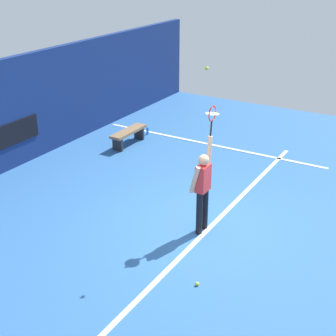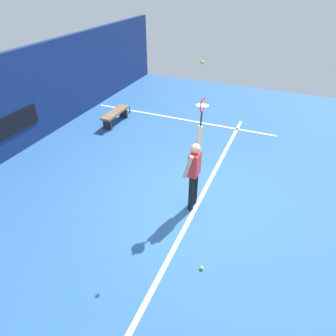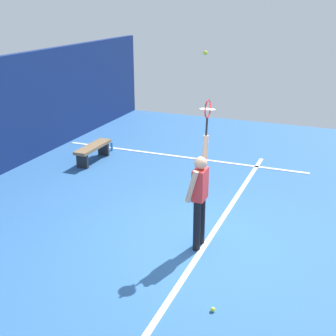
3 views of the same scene
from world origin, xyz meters
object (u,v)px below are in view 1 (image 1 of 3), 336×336
(tennis_player, at_px, (203,186))
(tennis_ball, at_px, (207,68))
(tennis_racket, at_px, (212,115))
(water_bottle, at_px, (148,131))
(spare_ball, at_px, (197,284))
(court_bench, at_px, (129,134))

(tennis_player, xyz_separation_m, tennis_ball, (-0.13, -0.07, 2.38))
(tennis_racket, bearing_deg, water_bottle, 45.73)
(spare_ball, bearing_deg, tennis_racket, 21.35)
(spare_ball, bearing_deg, tennis_player, 24.96)
(tennis_player, distance_m, court_bench, 5.27)
(tennis_player, distance_m, tennis_ball, 2.38)
(tennis_racket, distance_m, water_bottle, 6.14)
(court_bench, bearing_deg, tennis_player, -128.68)
(tennis_racket, xyz_separation_m, court_bench, (2.96, 4.09, -2.06))
(spare_ball, bearing_deg, tennis_ball, 24.55)
(tennis_player, xyz_separation_m, spare_ball, (-1.66, -0.77, -0.98))
(tennis_racket, xyz_separation_m, spare_ball, (-1.96, -0.77, -2.36))
(tennis_ball, bearing_deg, spare_ball, -155.45)
(water_bottle, height_order, spare_ball, water_bottle)
(tennis_player, relative_size, tennis_racket, 3.23)
(water_bottle, bearing_deg, tennis_player, -136.42)
(water_bottle, relative_size, spare_ball, 3.53)
(tennis_player, bearing_deg, water_bottle, 43.58)
(tennis_player, bearing_deg, spare_ball, -155.04)
(spare_ball, bearing_deg, court_bench, 44.59)
(tennis_ball, xyz_separation_m, water_bottle, (4.42, 4.16, -3.27))
(court_bench, bearing_deg, tennis_ball, -129.27)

